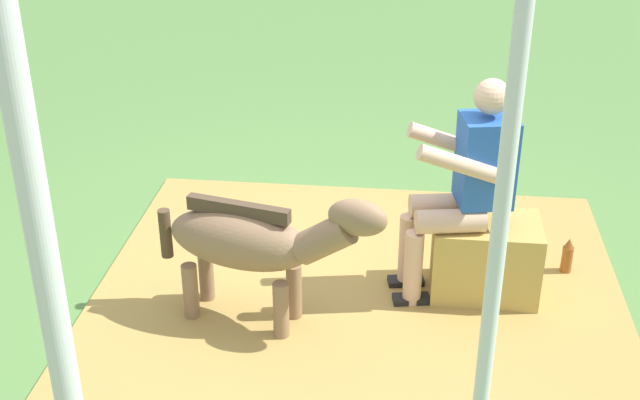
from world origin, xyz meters
TOP-DOWN VIEW (x-y plane):
  - ground_plane at (0.00, 0.00)m, footprint 24.00×24.00m
  - hay_patch at (-0.25, -0.05)m, footprint 3.20×2.65m
  - hay_bale at (-1.00, -0.04)m, footprint 0.63×0.43m
  - person_seated at (-0.83, -0.02)m, footprint 0.70×0.49m
  - pony_standing at (0.31, 0.41)m, footprint 1.33×0.52m
  - soda_bottle at (-1.54, -0.32)m, footprint 0.07×0.07m
  - tent_pole_left at (-0.82, 1.86)m, footprint 0.06×0.06m

SIDE VIEW (x-z plane):
  - ground_plane at x=0.00m, z-range 0.00..0.00m
  - hay_patch at x=-0.25m, z-range 0.00..0.02m
  - soda_bottle at x=-1.54m, z-range 0.00..0.25m
  - hay_bale at x=-1.00m, z-range 0.00..0.49m
  - pony_standing at x=0.31m, z-range 0.09..0.98m
  - person_seated at x=-0.83m, z-range 0.08..1.45m
  - tent_pole_left at x=-0.82m, z-range 0.00..2.51m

